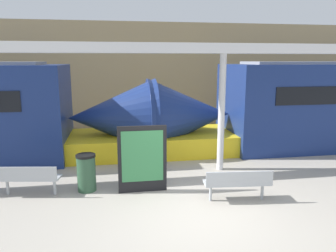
# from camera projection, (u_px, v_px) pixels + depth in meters

# --- Properties ---
(ground_plane) EXTENTS (60.00, 60.00, 0.00)m
(ground_plane) POSITION_uv_depth(u_px,v_px,m) (196.00, 216.00, 6.95)
(ground_plane) COLOR #A8A093
(station_wall) EXTENTS (56.00, 0.20, 5.00)m
(station_wall) POSITION_uv_depth(u_px,v_px,m) (147.00, 76.00, 15.63)
(station_wall) COLOR tan
(station_wall) RESTS_ON ground_plane
(bench_near) EXTENTS (1.58, 0.59, 0.77)m
(bench_near) POSITION_uv_depth(u_px,v_px,m) (238.00, 182.00, 7.58)
(bench_near) COLOR #ADB2B7
(bench_near) RESTS_ON ground_plane
(bench_far) EXTENTS (1.49, 0.66, 0.77)m
(bench_far) POSITION_uv_depth(u_px,v_px,m) (29.00, 177.00, 7.90)
(bench_far) COLOR #ADB2B7
(bench_far) RESTS_ON ground_plane
(trash_bin) EXTENTS (0.49, 0.49, 0.94)m
(trash_bin) POSITION_uv_depth(u_px,v_px,m) (86.00, 173.00, 8.22)
(trash_bin) COLOR #2D5138
(trash_bin) RESTS_ON ground_plane
(poster_board) EXTENTS (1.21, 0.07, 1.69)m
(poster_board) POSITION_uv_depth(u_px,v_px,m) (142.00, 159.00, 8.07)
(poster_board) COLOR black
(poster_board) RESTS_ON ground_plane
(support_column_near) EXTENTS (0.20, 0.20, 3.43)m
(support_column_near) POSITION_uv_depth(u_px,v_px,m) (222.00, 113.00, 9.59)
(support_column_near) COLOR silver
(support_column_near) RESTS_ON ground_plane
(canopy_beam) EXTENTS (28.00, 0.60, 0.28)m
(canopy_beam) POSITION_uv_depth(u_px,v_px,m) (224.00, 48.00, 9.22)
(canopy_beam) COLOR silver
(canopy_beam) RESTS_ON support_column_near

